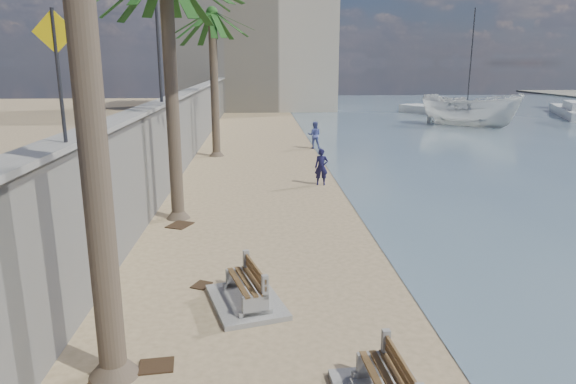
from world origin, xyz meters
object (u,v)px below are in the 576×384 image
sailboat_west (467,111)px  yacht_far (439,111)px  bench_far (246,288)px  palm_back (212,15)px  person_a (321,164)px  person_b (315,134)px  boat_cruiser (470,109)px

sailboat_west → yacht_far: bearing=-163.0°
bench_far → palm_back: 19.85m
person_a → palm_back: bearing=131.9°
bench_far → palm_back: palm_back is taller
bench_far → person_b: (3.70, 20.72, 0.53)m
boat_cruiser → person_a: bearing=-174.0°
palm_back → sailboat_west: bearing=44.6°
boat_cruiser → sailboat_west: (4.08, 10.48, -1.10)m
bench_far → palm_back: bearing=96.4°
person_a → boat_cruiser: 25.03m
bench_far → yacht_far: (18.51, 40.83, -0.02)m
bench_far → yacht_far: bearing=65.6°
boat_cruiser → yacht_far: size_ratio=0.39×
palm_back → person_b: 9.08m
palm_back → boat_cruiser: bearing=33.3°
boat_cruiser → sailboat_west: bearing=20.6°
person_a → yacht_far: (15.55, 29.76, -0.54)m
person_a → boat_cruiser: size_ratio=0.49×
person_b → sailboat_west: 27.74m
boat_cruiser → sailboat_west: sailboat_west is taller
boat_cruiser → yacht_far: bearing=36.6°
person_a → bench_far: bearing=-97.5°
yacht_far → boat_cruiser: bearing=149.3°
palm_back → person_b: bearing=21.9°
palm_back → boat_cruiser: size_ratio=2.34×
person_a → boat_cruiser: (14.67, 20.27, 0.54)m
person_b → boat_cruiser: (13.93, 10.62, 0.53)m
person_b → sailboat_west: bearing=-121.6°
bench_far → boat_cruiser: bearing=60.6°
yacht_far → sailboat_west: 3.35m
bench_far → person_b: person_b is taller
palm_back → sailboat_west: (23.77, 23.41, -7.20)m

